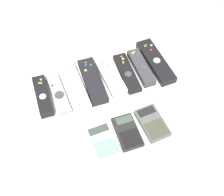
{
  "coord_description": "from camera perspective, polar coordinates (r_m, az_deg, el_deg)",
  "views": [
    {
      "loc": [
        -0.21,
        -0.51,
        0.87
      ],
      "look_at": [
        0.0,
        0.04,
        0.01
      ],
      "focal_mm": 50.0,
      "sensor_mm": 36.0,
      "label": 1
    }
  ],
  "objects": [
    {
      "name": "calculator_2",
      "position": [
        1.0,
        7.35,
        -4.56
      ],
      "size": [
        0.08,
        0.13,
        0.02
      ],
      "rotation": [
        0.0,
        0.0,
        0.05
      ],
      "color": "#4C4C51",
      "rests_on": "ground_plane"
    },
    {
      "name": "remote_5",
      "position": [
        1.11,
        2.74,
        4.59
      ],
      "size": [
        0.06,
        0.18,
        0.02
      ],
      "rotation": [
        0.0,
        0.0,
        -0.05
      ],
      "color": "black",
      "rests_on": "ground_plane"
    },
    {
      "name": "calculator_0",
      "position": [
        0.97,
        -1.65,
        -7.91
      ],
      "size": [
        0.08,
        0.12,
        0.02
      ],
      "rotation": [
        0.0,
        0.0,
        0.02
      ],
      "color": "#B2B2B7",
      "rests_on": "ground_plane"
    },
    {
      "name": "remote_3",
      "position": [
        1.09,
        -3.59,
        3.15
      ],
      "size": [
        0.07,
        0.2,
        0.03
      ],
      "rotation": [
        0.0,
        0.0,
        -0.05
      ],
      "color": "black",
      "rests_on": "ground_plane"
    },
    {
      "name": "calculator_1",
      "position": [
        0.98,
        3.04,
        -6.15
      ],
      "size": [
        0.07,
        0.12,
        0.02
      ],
      "rotation": [
        0.0,
        0.0,
        -0.03
      ],
      "color": "black",
      "rests_on": "ground_plane"
    },
    {
      "name": "remote_6",
      "position": [
        1.13,
        5.34,
        5.57
      ],
      "size": [
        0.05,
        0.17,
        0.03
      ],
      "rotation": [
        0.0,
        0.0,
        -0.01
      ],
      "color": "#333338",
      "rests_on": "ground_plane"
    },
    {
      "name": "remote_2",
      "position": [
        1.08,
        -6.92,
        2.19
      ],
      "size": [
        0.06,
        0.21,
        0.03
      ],
      "rotation": [
        0.0,
        0.0,
        0.01
      ],
      "color": "silver",
      "rests_on": "ground_plane"
    },
    {
      "name": "remote_4",
      "position": [
        1.1,
        -0.19,
        3.81
      ],
      "size": [
        0.06,
        0.16,
        0.03
      ],
      "rotation": [
        0.0,
        0.0,
        0.04
      ],
      "color": "silver",
      "rests_on": "ground_plane"
    },
    {
      "name": "remote_1",
      "position": [
        1.07,
        -9.72,
        0.73
      ],
      "size": [
        0.05,
        0.17,
        0.02
      ],
      "rotation": [
        0.0,
        0.0,
        0.02
      ],
      "color": "gray",
      "rests_on": "ground_plane"
    },
    {
      "name": "ground_plane",
      "position": [
        1.03,
        0.89,
        -2.38
      ],
      "size": [
        3.0,
        3.0,
        0.0
      ],
      "primitive_type": "plane",
      "color": "beige"
    },
    {
      "name": "remote_7",
      "position": [
        1.15,
        7.97,
        6.61
      ],
      "size": [
        0.07,
        0.21,
        0.03
      ],
      "rotation": [
        0.0,
        0.0,
        0.04
      ],
      "color": "black",
      "rests_on": "ground_plane"
    },
    {
      "name": "remote_0",
      "position": [
        1.07,
        -12.54,
        0.36
      ],
      "size": [
        0.05,
        0.16,
        0.03
      ],
      "rotation": [
        0.0,
        0.0,
        -0.05
      ],
      "color": "black",
      "rests_on": "ground_plane"
    }
  ]
}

